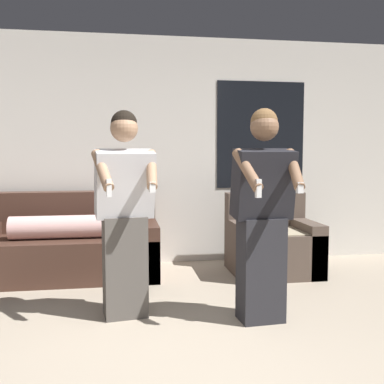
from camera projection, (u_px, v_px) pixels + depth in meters
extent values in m
plane|color=tan|center=(202.00, 381.00, 2.61)|extent=(14.00, 14.00, 0.00)
cube|color=silver|center=(159.00, 151.00, 5.39)|extent=(6.59, 0.06, 2.70)
cube|color=black|center=(261.00, 135.00, 5.53)|extent=(1.10, 0.01, 1.30)
cube|color=#472D23|center=(66.00, 257.00, 4.80)|extent=(1.95, 0.90, 0.44)
cube|color=#472D23|center=(68.00, 211.00, 5.09)|extent=(1.95, 0.22, 0.45)
cube|color=#472D23|center=(144.00, 248.00, 4.92)|extent=(0.28, 0.90, 0.58)
cylinder|color=beige|center=(64.00, 227.00, 4.66)|extent=(1.07, 0.24, 0.24)
cube|color=brown|center=(273.00, 252.00, 4.96)|extent=(0.91, 0.81, 0.48)
cube|color=brown|center=(265.00, 209.00, 5.22)|extent=(0.91, 0.20, 0.39)
cube|color=brown|center=(241.00, 248.00, 4.89)|extent=(0.18, 0.81, 0.58)
cube|color=brown|center=(304.00, 246.00, 5.01)|extent=(0.18, 0.81, 0.58)
cube|color=tan|center=(274.00, 231.00, 4.90)|extent=(0.78, 0.65, 0.01)
cube|color=#56514C|center=(125.00, 266.00, 3.64)|extent=(0.37, 0.29, 0.82)
cube|color=silver|center=(125.00, 184.00, 3.55)|extent=(0.49, 0.38, 0.56)
sphere|color=#A37A5B|center=(124.00, 128.00, 3.50)|extent=(0.22, 0.22, 0.22)
sphere|color=black|center=(124.00, 123.00, 3.50)|extent=(0.21, 0.21, 0.21)
cylinder|color=#A37A5B|center=(102.00, 170.00, 3.34)|extent=(0.19, 0.36, 0.31)
cube|color=white|center=(109.00, 188.00, 3.22)|extent=(0.04, 0.04, 0.13)
cylinder|color=#A37A5B|center=(152.00, 169.00, 3.45)|extent=(0.09, 0.36, 0.31)
cube|color=white|center=(152.00, 187.00, 3.31)|extent=(0.05, 0.04, 0.08)
cube|color=#28282D|center=(261.00, 269.00, 3.54)|extent=(0.35, 0.26, 0.82)
cube|color=black|center=(263.00, 184.00, 3.46)|extent=(0.47, 0.32, 0.55)
sphere|color=brown|center=(264.00, 127.00, 3.41)|extent=(0.22, 0.22, 0.22)
sphere|color=brown|center=(264.00, 122.00, 3.41)|extent=(0.21, 0.21, 0.21)
cylinder|color=brown|center=(247.00, 170.00, 3.26)|extent=(0.17, 0.36, 0.31)
cube|color=white|center=(258.00, 188.00, 3.13)|extent=(0.04, 0.04, 0.13)
cylinder|color=brown|center=(294.00, 169.00, 3.34)|extent=(0.12, 0.36, 0.31)
cube|color=white|center=(300.00, 188.00, 3.20)|extent=(0.05, 0.04, 0.08)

